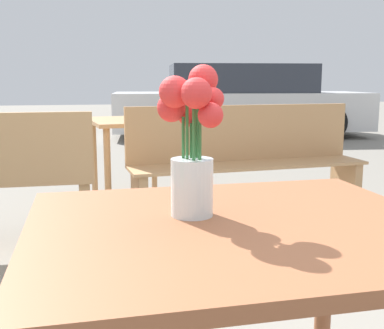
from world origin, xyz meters
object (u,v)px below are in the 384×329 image
bench_middle (245,160)px  parked_car (240,102)px  table_back (133,134)px  flower_vase (192,146)px  table_front (237,269)px

bench_middle → parked_car: size_ratio=0.36×
parked_car → table_back: bearing=-117.3°
parked_car → flower_vase: bearing=-108.5°
table_front → parked_car: 7.95m
bench_middle → parked_car: 5.55m
table_back → parked_car: size_ratio=0.18×
flower_vase → table_back: flower_vase is taller
flower_vase → bench_middle: bearing=68.7°
table_front → table_back: bearing=89.3°
table_back → table_front: bearing=-90.7°
flower_vase → bench_middle: size_ratio=0.20×
flower_vase → table_back: bearing=87.6°
bench_middle → table_back: (-0.74, 0.68, 0.12)m
table_front → bench_middle: bearing=71.2°
table_front → bench_middle: 2.42m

